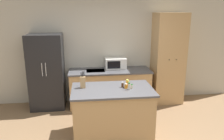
{
  "coord_description": "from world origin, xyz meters",
  "views": [
    {
      "loc": [
        -0.4,
        -3.16,
        2.3
      ],
      "look_at": [
        0.15,
        1.4,
        1.05
      ],
      "focal_mm": 35.0,
      "sensor_mm": 36.0,
      "label": 1
    }
  ],
  "objects_px": {
    "spice_bottle_tall_dark": "(129,86)",
    "spice_bottle_green_herb": "(127,84)",
    "spice_bottle_amber_oil": "(132,86)",
    "refrigerator": "(47,72)",
    "spice_bottle_pale_salt": "(126,86)",
    "spice_bottle_short_red": "(122,85)",
    "microwave": "(116,63)",
    "pantry_cabinet": "(168,59)",
    "knife_block": "(83,82)"
  },
  "relations": [
    {
      "from": "spice_bottle_short_red",
      "to": "spice_bottle_green_herb",
      "type": "distance_m",
      "value": 0.09
    },
    {
      "from": "knife_block",
      "to": "spice_bottle_tall_dark",
      "type": "height_order",
      "value": "knife_block"
    },
    {
      "from": "pantry_cabinet",
      "to": "knife_block",
      "type": "xyz_separation_m",
      "value": [
        -2.12,
        -1.35,
        -0.09
      ]
    },
    {
      "from": "spice_bottle_tall_dark",
      "to": "spice_bottle_amber_oil",
      "type": "height_order",
      "value": "spice_bottle_tall_dark"
    },
    {
      "from": "spice_bottle_pale_salt",
      "to": "spice_bottle_amber_oil",
      "type": "bearing_deg",
      "value": -9.75
    },
    {
      "from": "spice_bottle_amber_oil",
      "to": "spice_bottle_green_herb",
      "type": "height_order",
      "value": "spice_bottle_green_herb"
    },
    {
      "from": "spice_bottle_pale_salt",
      "to": "microwave",
      "type": "bearing_deg",
      "value": 89.05
    },
    {
      "from": "microwave",
      "to": "spice_bottle_tall_dark",
      "type": "bearing_deg",
      "value": -89.32
    },
    {
      "from": "spice_bottle_short_red",
      "to": "spice_bottle_pale_salt",
      "type": "distance_m",
      "value": 0.09
    },
    {
      "from": "spice_bottle_amber_oil",
      "to": "spice_bottle_pale_salt",
      "type": "relative_size",
      "value": 0.87
    },
    {
      "from": "spice_bottle_green_herb",
      "to": "spice_bottle_pale_salt",
      "type": "bearing_deg",
      "value": -121.58
    },
    {
      "from": "spice_bottle_green_herb",
      "to": "spice_bottle_short_red",
      "type": "bearing_deg",
      "value": 173.86
    },
    {
      "from": "spice_bottle_amber_oil",
      "to": "refrigerator",
      "type": "bearing_deg",
      "value": 139.77
    },
    {
      "from": "refrigerator",
      "to": "knife_block",
      "type": "height_order",
      "value": "refrigerator"
    },
    {
      "from": "refrigerator",
      "to": "spice_bottle_tall_dark",
      "type": "bearing_deg",
      "value": -42.19
    },
    {
      "from": "refrigerator",
      "to": "knife_block",
      "type": "distance_m",
      "value": 1.6
    },
    {
      "from": "spice_bottle_short_red",
      "to": "spice_bottle_amber_oil",
      "type": "relative_size",
      "value": 1.21
    },
    {
      "from": "spice_bottle_amber_oil",
      "to": "spice_bottle_pale_salt",
      "type": "height_order",
      "value": "spice_bottle_pale_salt"
    },
    {
      "from": "knife_block",
      "to": "spice_bottle_short_red",
      "type": "bearing_deg",
      "value": -4.57
    },
    {
      "from": "spice_bottle_amber_oil",
      "to": "spice_bottle_short_red",
      "type": "bearing_deg",
      "value": 150.54
    },
    {
      "from": "knife_block",
      "to": "pantry_cabinet",
      "type": "bearing_deg",
      "value": 32.4
    },
    {
      "from": "spice_bottle_green_herb",
      "to": "refrigerator",
      "type": "bearing_deg",
      "value": 140.19
    },
    {
      "from": "pantry_cabinet",
      "to": "spice_bottle_pale_salt",
      "type": "height_order",
      "value": "pantry_cabinet"
    },
    {
      "from": "refrigerator",
      "to": "pantry_cabinet",
      "type": "bearing_deg",
      "value": 0.26
    },
    {
      "from": "pantry_cabinet",
      "to": "refrigerator",
      "type": "bearing_deg",
      "value": -179.74
    },
    {
      "from": "spice_bottle_amber_oil",
      "to": "spice_bottle_green_herb",
      "type": "bearing_deg",
      "value": 130.82
    },
    {
      "from": "spice_bottle_green_herb",
      "to": "spice_bottle_pale_salt",
      "type": "height_order",
      "value": "spice_bottle_green_herb"
    },
    {
      "from": "spice_bottle_short_red",
      "to": "spice_bottle_amber_oil",
      "type": "distance_m",
      "value": 0.18
    },
    {
      "from": "microwave",
      "to": "spice_bottle_tall_dark",
      "type": "distance_m",
      "value": 1.66
    },
    {
      "from": "knife_block",
      "to": "microwave",
      "type": "bearing_deg",
      "value": 61.16
    },
    {
      "from": "spice_bottle_short_red",
      "to": "spice_bottle_green_herb",
      "type": "relative_size",
      "value": 0.68
    },
    {
      "from": "spice_bottle_amber_oil",
      "to": "spice_bottle_pale_salt",
      "type": "xyz_separation_m",
      "value": [
        -0.11,
        0.02,
        0.01
      ]
    },
    {
      "from": "knife_block",
      "to": "spice_bottle_tall_dark",
      "type": "bearing_deg",
      "value": -13.53
    },
    {
      "from": "knife_block",
      "to": "spice_bottle_green_herb",
      "type": "relative_size",
      "value": 2.14
    },
    {
      "from": "microwave",
      "to": "spice_bottle_amber_oil",
      "type": "xyz_separation_m",
      "value": [
        0.08,
        -1.6,
        -0.06
      ]
    },
    {
      "from": "spice_bottle_tall_dark",
      "to": "spice_bottle_pale_salt",
      "type": "distance_m",
      "value": 0.09
    },
    {
      "from": "refrigerator",
      "to": "microwave",
      "type": "xyz_separation_m",
      "value": [
        1.67,
        0.13,
        0.13
      ]
    },
    {
      "from": "refrigerator",
      "to": "spice_bottle_green_herb",
      "type": "bearing_deg",
      "value": -39.81
    },
    {
      "from": "spice_bottle_tall_dark",
      "to": "knife_block",
      "type": "bearing_deg",
      "value": 166.47
    },
    {
      "from": "spice_bottle_tall_dark",
      "to": "spice_bottle_pale_salt",
      "type": "height_order",
      "value": "spice_bottle_tall_dark"
    },
    {
      "from": "refrigerator",
      "to": "spice_bottle_pale_salt",
      "type": "height_order",
      "value": "refrigerator"
    },
    {
      "from": "spice_bottle_short_red",
      "to": "spice_bottle_amber_oil",
      "type": "xyz_separation_m",
      "value": [
        0.16,
        -0.09,
        -0.01
      ]
    },
    {
      "from": "refrigerator",
      "to": "spice_bottle_green_herb",
      "type": "xyz_separation_m",
      "value": [
        1.68,
        -1.4,
        0.11
      ]
    },
    {
      "from": "microwave",
      "to": "spice_bottle_pale_salt",
      "type": "relative_size",
      "value": 5.58
    },
    {
      "from": "knife_block",
      "to": "spice_bottle_tall_dark",
      "type": "xyz_separation_m",
      "value": [
        0.82,
        -0.2,
        -0.05
      ]
    },
    {
      "from": "microwave",
      "to": "knife_block",
      "type": "bearing_deg",
      "value": -118.84
    },
    {
      "from": "pantry_cabinet",
      "to": "knife_block",
      "type": "height_order",
      "value": "pantry_cabinet"
    },
    {
      "from": "spice_bottle_green_herb",
      "to": "spice_bottle_pale_salt",
      "type": "distance_m",
      "value": 0.07
    },
    {
      "from": "spice_bottle_tall_dark",
      "to": "spice_bottle_green_herb",
      "type": "height_order",
      "value": "spice_bottle_green_herb"
    },
    {
      "from": "microwave",
      "to": "spice_bottle_tall_dark",
      "type": "relative_size",
      "value": 3.86
    }
  ]
}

